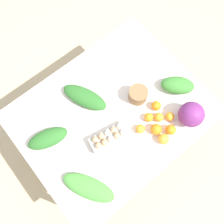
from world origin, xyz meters
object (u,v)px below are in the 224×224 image
Objects in this scene: cabbage_purple at (191,114)px; orange_2 at (164,139)px; orange_0 at (140,129)px; paper_bag at (138,95)px; orange_1 at (156,129)px; orange_6 at (156,106)px; orange_7 at (171,130)px; egg_carton at (109,137)px; greens_bunch_kale at (89,188)px; greens_bunch_chard at (178,85)px; orange_3 at (149,117)px; orange_5 at (159,117)px; orange_4 at (170,116)px; greens_bunch_dandelion at (48,138)px; greens_bunch_beet_tops at (85,97)px.

cabbage_purple reaches higher than orange_2.
orange_2 is (0.08, -0.16, 0.01)m from orange_0.
paper_bag is 1.75× the size of orange_1.
orange_6 is 0.96× the size of orange_7.
orange_6 is (0.41, -0.04, -0.01)m from egg_carton.
greens_bunch_kale is at bearing -171.11° from orange_0.
paper_bag is 0.30m from greens_bunch_chard.
orange_6 reaches higher than orange_3.
orange_2 reaches higher than orange_7.
orange_2 is 0.18m from orange_3.
greens_bunch_chard is at bearing 8.09° from orange_3.
orange_1 is (-0.24, 0.08, -0.05)m from cabbage_purple.
orange_1 is at bearing -133.18° from orange_6.
greens_bunch_chard is at bearing 18.79° from orange_5.
cabbage_purple is 2.78× the size of orange_4.
orange_1 is (0.08, -0.07, 0.01)m from orange_0.
orange_2 is at bearing 149.45° from egg_carton.
greens_bunch_dandelion reaches higher than orange_6.
paper_bag is (-0.17, 0.35, -0.04)m from cabbage_purple.
orange_7 is (0.01, -0.34, -0.02)m from paper_bag.
orange_2 is (-0.01, -0.08, -0.00)m from orange_1.
orange_3 is at bearing -57.52° from greens_bunch_beet_tops.
cabbage_purple is 0.61× the size of egg_carton.
greens_bunch_chard reaches higher than orange_2.
cabbage_purple reaches higher than orange_4.
orange_7 is at bearing -70.96° from orange_3.
orange_6 is (0.13, 0.21, -0.00)m from orange_2.
orange_0 is 1.01× the size of orange_4.
orange_6 is at bearing -174.06° from egg_carton.
orange_3 is 0.07m from orange_5.
greens_bunch_beet_tops is 4.76× the size of orange_7.
greens_bunch_beet_tops is 0.62m from orange_4.
greens_bunch_beet_tops is 0.56m from orange_1.
cabbage_purple is 0.85m from greens_bunch_kale.
orange_4 is at bearing 49.09° from orange_7.
orange_3 is (0.03, 0.18, -0.01)m from orange_2.
paper_bag is 2.12× the size of orange_3.
orange_2 is at bearing -146.89° from greens_bunch_chard.
greens_bunch_beet_tops reaches higher than orange_7.
orange_1 is 0.09m from orange_5.
paper_bag is 0.18m from orange_3.
orange_3 is at bearing -163.26° from orange_6.
orange_2 reaches higher than orange_6.
orange_6 reaches higher than orange_0.
orange_2 is 1.15× the size of orange_5.
cabbage_purple reaches higher than orange_0.
greens_bunch_dandelion reaches higher than orange_0.
orange_1 is at bearing -42.09° from orange_0.
orange_4 is (0.38, -0.50, -0.01)m from greens_bunch_beet_tops.
orange_3 is (-0.05, -0.17, -0.02)m from paper_bag.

